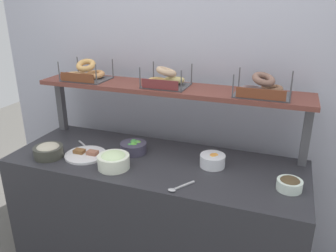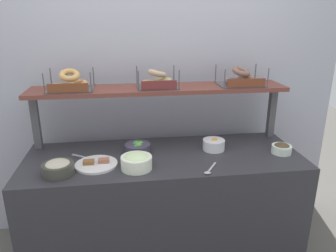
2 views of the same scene
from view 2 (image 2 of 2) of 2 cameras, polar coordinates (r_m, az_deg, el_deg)
back_wall at (r=2.66m, az=-2.25°, el=6.50°), size 3.11×0.06×2.40m
deli_counter at (r=2.45m, az=-0.66°, el=-14.36°), size 1.91×0.70×0.85m
shelf_riser_left at (r=2.50m, az=-22.45°, el=0.67°), size 0.05×0.05×0.40m
shelf_riser_right at (r=2.68m, az=17.94°, el=2.35°), size 0.05×0.05×0.40m
upper_shelf at (r=2.37m, az=-1.58°, el=6.61°), size 1.87×0.32×0.03m
bowl_tuna_salad at (r=2.08m, az=-18.96°, el=-7.01°), size 0.19×0.19×0.09m
bowl_chocolate_spread at (r=2.41m, az=19.53°, el=-3.75°), size 0.14×0.14×0.07m
bowl_veggie_mix at (r=2.28m, az=-5.41°, el=-3.91°), size 0.18×0.18×0.09m
bowl_scallion_spread at (r=2.05m, az=-5.62°, el=-6.24°), size 0.20×0.20×0.11m
bowl_fruit_salad at (r=2.35m, az=8.13°, el=-3.25°), size 0.16×0.16×0.09m
serving_plate_white at (r=2.15m, az=-12.62°, el=-6.61°), size 0.27×0.27×0.04m
serving_spoon_near_plate at (r=2.04m, az=7.39°, el=-7.79°), size 0.12×0.15×0.01m
serving_spoon_by_edge at (r=2.27m, az=-14.40°, el=-5.47°), size 0.16×0.11×0.01m
bagel_basket_sesame at (r=2.35m, az=-17.02°, el=7.24°), size 0.31×0.25×0.15m
bagel_basket_plain at (r=2.35m, az=-1.97°, el=8.02°), size 0.29×0.25×0.14m
bagel_basket_poppy at (r=2.48m, az=12.76°, el=8.11°), size 0.33×0.25×0.14m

